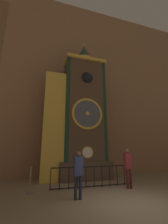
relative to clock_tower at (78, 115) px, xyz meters
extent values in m
plane|color=#847056|center=(0.77, -4.77, -4.07)|extent=(28.00, 28.00, 0.00)
cube|color=#936B4C|center=(0.77, 1.39, 3.22)|extent=(24.00, 0.30, 14.59)
cube|color=brown|center=(0.46, 0.02, -3.54)|extent=(3.31, 1.61, 1.07)
cube|color=brown|center=(0.46, 0.02, 0.51)|extent=(2.65, 1.40, 7.02)
cube|color=gold|center=(0.46, -0.08, 3.92)|extent=(2.86, 1.54, 0.20)
cylinder|color=gold|center=(0.46, -0.71, -2.46)|extent=(0.70, 0.05, 0.70)
cylinder|color=silver|center=(0.46, -0.74, -2.46)|extent=(0.57, 0.03, 0.57)
cylinder|color=gold|center=(0.46, -0.71, -0.06)|extent=(2.03, 0.07, 2.03)
cylinder|color=#4C515B|center=(0.46, -0.75, -0.06)|extent=(1.75, 0.04, 1.75)
cylinder|color=gold|center=(0.46, -0.77, -0.06)|extent=(0.24, 0.03, 0.24)
cube|color=#30241B|center=(0.46, -0.19, 2.47)|extent=(0.97, 0.42, 0.97)
sphere|color=black|center=(0.46, -0.61, 2.47)|extent=(0.78, 0.78, 0.78)
cylinder|color=#193828|center=(-0.82, -0.60, 0.51)|extent=(0.26, 0.26, 7.02)
cylinder|color=#193828|center=(1.73, -0.60, 0.51)|extent=(0.26, 0.26, 7.02)
cylinder|color=gold|center=(0.46, 0.02, 4.17)|extent=(1.19, 1.19, 0.30)
cone|color=#1C3D2C|center=(0.46, 0.02, 4.89)|extent=(1.13, 1.13, 1.15)
sphere|color=gold|center=(0.46, 0.02, 5.59)|extent=(0.20, 0.20, 0.20)
cube|color=maroon|center=(-1.56, 0.07, -0.74)|extent=(1.29, 1.19, 6.66)
cube|color=gold|center=(-1.56, -0.54, -0.74)|extent=(1.36, 0.06, 6.66)
cylinder|color=black|center=(-1.79, -2.09, -3.59)|extent=(0.04, 0.04, 0.98)
cylinder|color=black|center=(-1.37, -2.09, -3.59)|extent=(0.04, 0.04, 0.98)
cylinder|color=black|center=(-0.94, -2.09, -3.59)|extent=(0.04, 0.04, 0.98)
cylinder|color=black|center=(-0.52, -2.09, -3.59)|extent=(0.04, 0.04, 0.98)
cylinder|color=black|center=(-0.10, -2.09, -3.59)|extent=(0.04, 0.04, 0.98)
cylinder|color=black|center=(0.33, -2.09, -3.59)|extent=(0.04, 0.04, 0.98)
cylinder|color=black|center=(0.75, -2.09, -3.59)|extent=(0.04, 0.04, 0.98)
cylinder|color=black|center=(1.17, -2.09, -3.59)|extent=(0.04, 0.04, 0.98)
cylinder|color=black|center=(1.60, -2.09, -3.59)|extent=(0.04, 0.04, 0.98)
cylinder|color=black|center=(2.02, -2.09, -3.59)|extent=(0.04, 0.04, 0.98)
cylinder|color=black|center=(2.45, -2.09, -3.59)|extent=(0.04, 0.04, 0.98)
cylinder|color=black|center=(0.33, -2.09, -3.12)|extent=(4.24, 0.05, 0.05)
cylinder|color=black|center=(0.33, -2.09, -4.01)|extent=(4.24, 0.04, 0.04)
cylinder|color=#1B213A|center=(-1.00, -3.62, -3.66)|extent=(0.11, 0.11, 0.82)
cylinder|color=#1B213A|center=(-0.82, -3.62, -3.66)|extent=(0.11, 0.11, 0.82)
cube|color=navy|center=(-0.91, -3.62, -2.90)|extent=(0.36, 0.25, 0.71)
sphere|color=brown|center=(-0.91, -3.62, -2.45)|extent=(0.20, 0.20, 0.20)
cylinder|color=#461518|center=(1.73, -2.83, -3.64)|extent=(0.11, 0.11, 0.87)
cylinder|color=#461518|center=(1.91, -2.83, -3.64)|extent=(0.11, 0.11, 0.87)
cube|color=maroon|center=(1.82, -2.83, -2.83)|extent=(0.35, 0.24, 0.75)
sphere|color=brown|center=(1.82, -2.83, -2.36)|extent=(0.22, 0.22, 0.22)
cylinder|color=gray|center=(-2.66, -2.25, -4.06)|extent=(0.28, 0.28, 0.04)
cylinder|color=gray|center=(-2.66, -2.25, -3.58)|extent=(0.06, 0.06, 0.99)
sphere|color=gray|center=(-2.66, -2.25, -3.05)|extent=(0.09, 0.09, 0.09)
camera|label=1|loc=(-2.51, -9.53, -2.26)|focal=24.00mm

